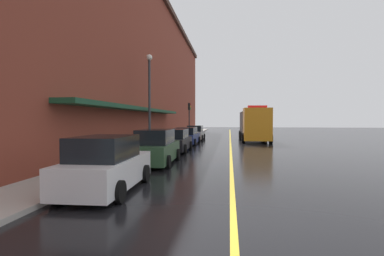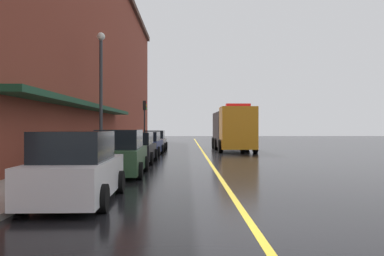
# 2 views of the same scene
# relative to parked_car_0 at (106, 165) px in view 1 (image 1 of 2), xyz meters

# --- Properties ---
(ground_plane) EXTENTS (112.00, 112.00, 0.00)m
(ground_plane) POSITION_rel_parked_car_0_xyz_m (4.05, 22.27, -0.83)
(ground_plane) COLOR black
(sidewalk_left) EXTENTS (2.40, 70.00, 0.15)m
(sidewalk_left) POSITION_rel_parked_car_0_xyz_m (-2.15, 22.27, -0.76)
(sidewalk_left) COLOR #ADA8A0
(sidewalk_left) RESTS_ON ground
(lane_center_stripe) EXTENTS (0.16, 70.00, 0.01)m
(lane_center_stripe) POSITION_rel_parked_car_0_xyz_m (4.05, 22.27, -0.83)
(lane_center_stripe) COLOR gold
(lane_center_stripe) RESTS_ON ground
(brick_building_left) EXTENTS (14.90, 64.00, 15.98)m
(brick_building_left) POSITION_rel_parked_car_0_xyz_m (-10.22, 21.27, 7.16)
(brick_building_left) COLOR brown
(brick_building_left) RESTS_ON ground
(parked_car_0) EXTENTS (2.10, 4.46, 1.79)m
(parked_car_0) POSITION_rel_parked_car_0_xyz_m (0.00, 0.00, 0.00)
(parked_car_0) COLOR silver
(parked_car_0) RESTS_ON ground
(parked_car_1) EXTENTS (2.05, 4.78, 1.80)m
(parked_car_1) POSITION_rel_parked_car_0_xyz_m (0.17, 5.81, 0.00)
(parked_car_1) COLOR #2D5133
(parked_car_1) RESTS_ON ground
(parked_car_2) EXTENTS (2.02, 4.63, 1.63)m
(parked_car_2) POSITION_rel_parked_car_0_xyz_m (0.08, 11.72, -0.07)
(parked_car_2) COLOR black
(parked_car_2) RESTS_ON ground
(parked_car_3) EXTENTS (2.10, 4.86, 1.59)m
(parked_car_3) POSITION_rel_parked_car_0_xyz_m (0.07, 17.71, -0.08)
(parked_car_3) COLOR navy
(parked_car_3) RESTS_ON ground
(parked_car_4) EXTENTS (1.96, 4.30, 1.64)m
(parked_car_4) POSITION_rel_parked_car_0_xyz_m (0.13, 23.76, -0.07)
(parked_car_4) COLOR silver
(parked_car_4) RESTS_ON ground
(utility_truck) EXTENTS (3.01, 8.85, 3.65)m
(utility_truck) POSITION_rel_parked_car_0_xyz_m (6.55, 22.82, 0.91)
(utility_truck) COLOR orange
(utility_truck) RESTS_ON ground
(parking_meter_0) EXTENTS (0.14, 0.18, 1.33)m
(parking_meter_0) POSITION_rel_parked_car_0_xyz_m (-1.30, 15.51, 0.23)
(parking_meter_0) COLOR #4C4C51
(parking_meter_0) RESTS_ON sidewalk_left
(parking_meter_1) EXTENTS (0.14, 0.18, 1.33)m
(parking_meter_1) POSITION_rel_parked_car_0_xyz_m (-1.30, 4.28, 0.23)
(parking_meter_1) COLOR #4C4C51
(parking_meter_1) RESTS_ON sidewalk_left
(parking_meter_2) EXTENTS (0.14, 0.18, 1.33)m
(parking_meter_2) POSITION_rel_parked_car_0_xyz_m (-1.30, 18.34, 0.23)
(parking_meter_2) COLOR #4C4C51
(parking_meter_2) RESTS_ON sidewalk_left
(street_lamp_left) EXTENTS (0.44, 0.44, 6.94)m
(street_lamp_left) POSITION_rel_parked_car_0_xyz_m (-1.90, 11.95, 3.56)
(street_lamp_left) COLOR #33383D
(street_lamp_left) RESTS_ON sidewalk_left
(traffic_light_near) EXTENTS (0.38, 0.36, 4.30)m
(traffic_light_near) POSITION_rel_parked_car_0_xyz_m (-1.24, 28.57, 2.32)
(traffic_light_near) COLOR #232326
(traffic_light_near) RESTS_ON sidewalk_left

